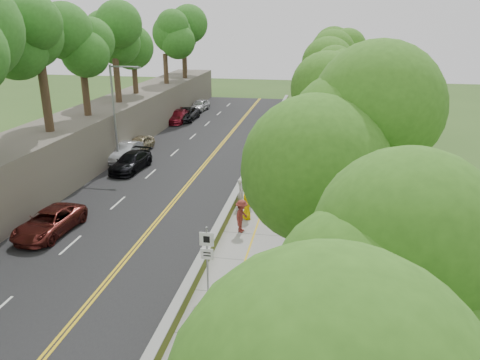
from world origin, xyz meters
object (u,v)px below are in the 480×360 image
at_px(streetlight, 117,108).
at_px(person_far, 304,149).
at_px(car_2, 49,222).
at_px(painter_0, 247,206).
at_px(construction_barrel, 304,161).
at_px(concrete_block, 278,303).
at_px(signpost, 207,252).

distance_m(streetlight, person_far, 15.77).
bearing_deg(car_2, painter_0, 23.85).
bearing_deg(construction_barrel, concrete_block, -90.26).
height_order(streetlight, painter_0, streetlight).
relative_size(car_2, painter_0, 2.99).
xyz_separation_m(construction_barrel, car_2, (-13.30, -14.90, 0.18)).
height_order(signpost, concrete_block, signpost).
height_order(concrete_block, painter_0, painter_0).
bearing_deg(car_2, signpost, -18.71).
relative_size(streetlight, concrete_block, 5.98).
relative_size(signpost, concrete_block, 2.32).
bearing_deg(signpost, construction_barrel, 80.30).
xyz_separation_m(signpost, painter_0, (0.40, 7.98, -1.11)).
relative_size(construction_barrel, concrete_block, 0.71).
relative_size(car_2, person_far, 3.08).
bearing_deg(car_2, person_far, 56.18).
bearing_deg(construction_barrel, person_far, 92.41).
distance_m(concrete_block, person_far, 22.37).
xyz_separation_m(streetlight, signpost, (11.51, -17.02, -2.68)).
height_order(streetlight, person_far, streetlight).
height_order(car_2, person_far, person_far).
bearing_deg(person_far, streetlight, 29.46).
bearing_deg(concrete_block, car_2, 158.87).
bearing_deg(person_far, construction_barrel, 105.28).
relative_size(concrete_block, person_far, 0.86).
xyz_separation_m(concrete_block, painter_0, (-2.76, 8.96, 0.36)).
xyz_separation_m(streetlight, construction_barrel, (14.76, 2.00, -4.12)).
relative_size(construction_barrel, person_far, 0.61).
bearing_deg(painter_0, signpost, 154.38).
relative_size(concrete_block, painter_0, 0.83).
xyz_separation_m(car_2, person_far, (13.20, 17.27, 0.12)).
bearing_deg(streetlight, person_far, 16.60).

